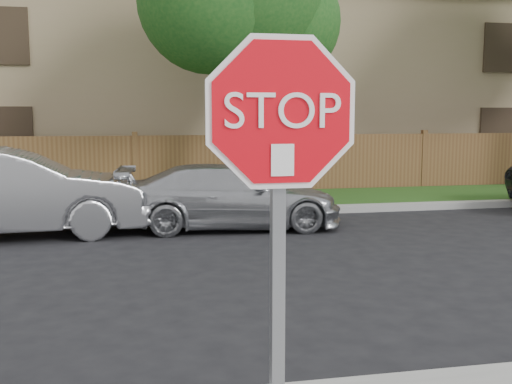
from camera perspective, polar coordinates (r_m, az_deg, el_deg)
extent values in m
cube|color=gray|center=(12.55, -11.29, -2.21)|extent=(70.00, 0.30, 0.15)
cube|color=#1E4714|center=(14.18, -11.32, -1.17)|extent=(70.00, 3.00, 0.12)
cube|color=brown|center=(15.68, -11.41, 2.36)|extent=(70.00, 0.12, 1.60)
cube|color=#9B8560|center=(21.24, -11.59, 9.58)|extent=(34.00, 8.00, 6.00)
cylinder|color=#382B21|center=(14.15, -1.27, 6.68)|extent=(0.44, 0.44, 3.92)
sphere|color=#164716|center=(14.79, 2.06, 15.96)|extent=(3.00, 3.00, 3.00)
sphere|color=#164716|center=(13.86, -4.42, 17.70)|extent=(3.20, 3.20, 3.20)
cube|color=gray|center=(3.01, 2.05, -9.84)|extent=(0.06, 0.06, 2.30)
cylinder|color=white|center=(2.81, 2.45, 7.58)|extent=(1.01, 0.02, 1.01)
cylinder|color=red|center=(2.80, 2.51, 7.58)|extent=(0.93, 0.02, 0.93)
cube|color=white|center=(2.79, 2.55, 3.06)|extent=(0.11, 0.00, 0.15)
imported|color=#A1A1A5|center=(11.28, -22.40, -0.09)|extent=(4.82, 1.96, 1.56)
imported|color=#A6A8AD|center=(11.27, -2.45, -0.43)|extent=(4.28, 2.00, 1.21)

